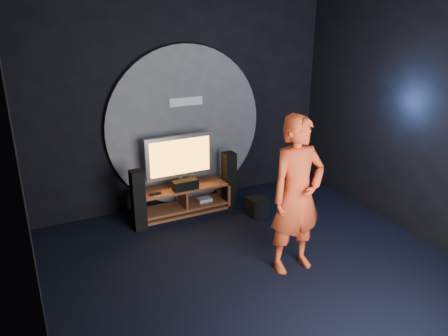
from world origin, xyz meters
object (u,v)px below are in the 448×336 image
(tv, at_px, (180,158))
(tower_speaker_left, at_px, (138,200))
(media_console, at_px, (183,201))
(subwoofer, at_px, (257,207))
(player, at_px, (297,195))
(tower_speaker_right, at_px, (229,180))

(tv, height_order, tower_speaker_left, tv)
(tv, bearing_deg, media_console, -84.28)
(subwoofer, height_order, player, player)
(media_console, bearing_deg, tv, 95.72)
(tower_speaker_right, height_order, subwoofer, tower_speaker_right)
(media_console, height_order, subwoofer, media_console)
(tv, relative_size, tower_speaker_left, 1.19)
(player, bearing_deg, subwoofer, 76.97)
(media_console, xyz_separation_m, tower_speaker_right, (0.77, -0.10, 0.27))
(tower_speaker_left, bearing_deg, media_console, 16.88)
(media_console, distance_m, tower_speaker_left, 0.86)
(media_console, xyz_separation_m, subwoofer, (1.01, -0.63, -0.05))
(tv, height_order, player, player)
(subwoofer, distance_m, player, 1.72)
(player, bearing_deg, tower_speaker_right, 87.05)
(tower_speaker_right, relative_size, subwoofer, 3.11)
(tower_speaker_left, relative_size, player, 0.47)
(tower_speaker_right, xyz_separation_m, subwoofer, (0.23, -0.53, -0.31))
(player, bearing_deg, tower_speaker_left, 128.14)
(media_console, xyz_separation_m, player, (0.67, -2.10, 0.80))
(tv, distance_m, tower_speaker_left, 0.95)
(tower_speaker_right, bearing_deg, subwoofer, -66.22)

